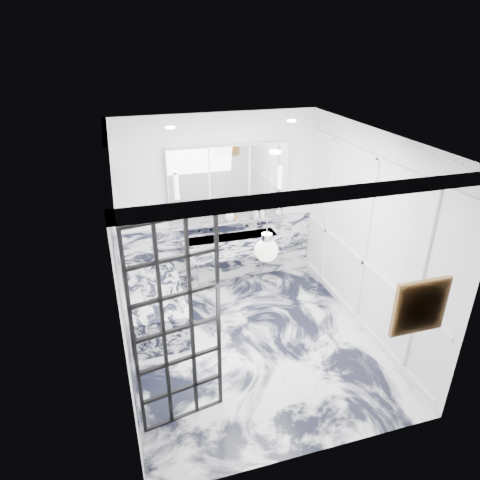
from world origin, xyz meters
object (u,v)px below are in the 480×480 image
object	(u,v)px
mirror_cabinet	(228,177)
crittall_door	(178,329)
bathtub	(157,304)
trough_sink	(232,245)

from	to	relation	value
mirror_cabinet	crittall_door	bearing A→B (deg)	-115.02
bathtub	crittall_door	bearing A→B (deg)	-87.93
trough_sink	bathtub	distance (m)	1.55
trough_sink	bathtub	world-z (taller)	trough_sink
mirror_cabinet	bathtub	xyz separation A→B (m)	(-1.32, -0.83, -1.54)
trough_sink	crittall_door	bearing A→B (deg)	-116.48
crittall_door	mirror_cabinet	world-z (taller)	crittall_door
crittall_door	trough_sink	size ratio (longest dim) A/B	1.48
mirror_cabinet	bathtub	bearing A→B (deg)	-147.94
crittall_door	mirror_cabinet	xyz separation A→B (m)	(1.26, 2.69, 0.64)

